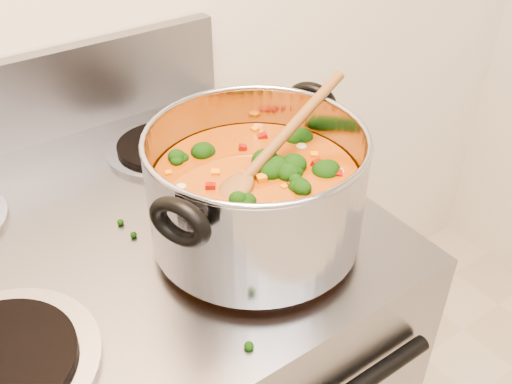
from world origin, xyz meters
TOP-DOWN VIEW (x-y plane):
  - stockpot at (0.22, 1.01)m, footprint 0.35×0.29m
  - wooden_spoon at (0.23, 1.02)m, footprint 0.27×0.10m
  - cooktop_crumbs at (0.21, 1.08)m, footprint 0.39×0.39m

SIDE VIEW (x-z plane):
  - cooktop_crumbs at x=0.21m, z-range 0.92..0.93m
  - stockpot at x=0.22m, z-range 0.92..1.10m
  - wooden_spoon at x=0.23m, z-range 1.00..1.11m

